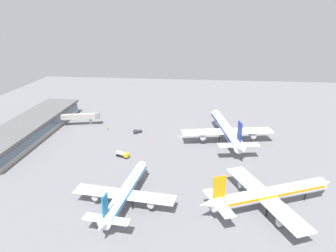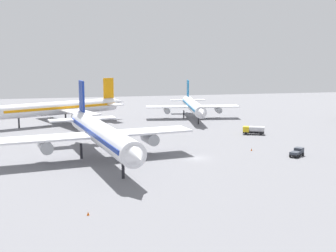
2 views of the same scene
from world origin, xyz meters
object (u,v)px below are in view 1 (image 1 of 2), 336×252
(airplane_taxiing, at_px, (226,129))
(safety_cone_mid_apron, at_px, (255,116))
(safety_cone_near_gate, at_px, (151,139))
(airplane_distant, at_px, (125,191))
(safety_cone_far_side, at_px, (229,117))
(airplane_at_gate, at_px, (269,194))
(ground_crew_worker, at_px, (108,128))
(pushback_tractor, at_px, (137,131))
(fuel_truck, at_px, (123,154))

(airplane_taxiing, height_order, safety_cone_mid_apron, airplane_taxiing)
(safety_cone_near_gate, bearing_deg, airplane_distant, 0.69)
(safety_cone_far_side, bearing_deg, airplane_taxiing, -7.08)
(airplane_at_gate, xyz_separation_m, ground_crew_worker, (-64.64, -72.41, -4.55))
(safety_cone_near_gate, height_order, safety_cone_mid_apron, same)
(pushback_tractor, height_order, safety_cone_near_gate, pushback_tractor)
(airplane_at_gate, height_order, safety_cone_near_gate, airplane_at_gate)
(airplane_distant, distance_m, pushback_tractor, 64.24)
(safety_cone_near_gate, bearing_deg, pushback_tractor, -132.71)
(pushback_tractor, xyz_separation_m, fuel_truck, (29.18, -0.57, 0.42))
(airplane_at_gate, bearing_deg, fuel_truck, 126.49)
(airplane_distant, height_order, safety_cone_far_side, airplane_distant)
(airplane_at_gate, height_order, airplane_taxiing, airplane_taxiing)
(safety_cone_mid_apron, bearing_deg, ground_crew_worker, -68.95)
(safety_cone_near_gate, bearing_deg, airplane_taxiing, 93.46)
(airplane_at_gate, relative_size, pushback_tractor, 10.07)
(airplane_distant, relative_size, ground_crew_worker, 25.48)
(safety_cone_near_gate, height_order, safety_cone_far_side, same)
(airplane_at_gate, relative_size, ground_crew_worker, 27.61)
(airplane_distant, distance_m, safety_cone_near_gate, 55.85)
(safety_cone_near_gate, bearing_deg, fuel_truck, -22.93)
(airplane_taxiing, bearing_deg, fuel_truck, 106.41)
(safety_cone_far_side, bearing_deg, safety_cone_near_gate, -47.23)
(ground_crew_worker, height_order, safety_cone_far_side, ground_crew_worker)
(airplane_distant, xyz_separation_m, fuel_truck, (-34.31, -9.71, -3.32))
(ground_crew_worker, distance_m, safety_cone_far_side, 72.78)
(airplane_taxiing, xyz_separation_m, pushback_tractor, (-5.55, -45.93, -5.19))
(airplane_taxiing, bearing_deg, airplane_at_gate, 179.27)
(fuel_truck, xyz_separation_m, ground_crew_worker, (-32.64, -16.30, -0.54))
(airplane_at_gate, height_order, airplane_distant, airplane_at_gate)
(pushback_tractor, bearing_deg, airplane_distant, 57.69)
(fuel_truck, height_order, ground_crew_worker, fuel_truck)
(airplane_taxiing, relative_size, safety_cone_far_side, 92.34)
(fuel_truck, bearing_deg, airplane_taxiing, 50.67)
(fuel_truck, bearing_deg, airplane_distant, -50.47)
(safety_cone_far_side, bearing_deg, safety_cone_mid_apron, 105.63)
(safety_cone_far_side, bearing_deg, pushback_tractor, -58.40)
(airplane_at_gate, distance_m, safety_cone_far_side, 92.51)
(pushback_tractor, xyz_separation_m, safety_cone_near_gate, (7.81, 8.47, -0.67))
(airplane_at_gate, distance_m, airplane_taxiing, 56.46)
(airplane_taxiing, xyz_separation_m, safety_cone_mid_apron, (-41.06, 20.49, -5.86))
(airplane_at_gate, xyz_separation_m, airplane_taxiing, (-55.63, -9.61, 0.76))
(airplane_distant, bearing_deg, fuel_truck, 22.43)
(safety_cone_mid_apron, bearing_deg, fuel_truck, -46.00)
(airplane_taxiing, bearing_deg, ground_crew_worker, 71.31)
(airplane_distant, height_order, safety_cone_mid_apron, airplane_distant)
(airplane_at_gate, distance_m, ground_crew_worker, 97.17)
(airplane_distant, xyz_separation_m, safety_cone_near_gate, (-55.67, -0.67, -4.41))
(airplane_at_gate, distance_m, safety_cone_near_gate, 71.34)
(airplane_at_gate, bearing_deg, safety_cone_near_gate, 107.60)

